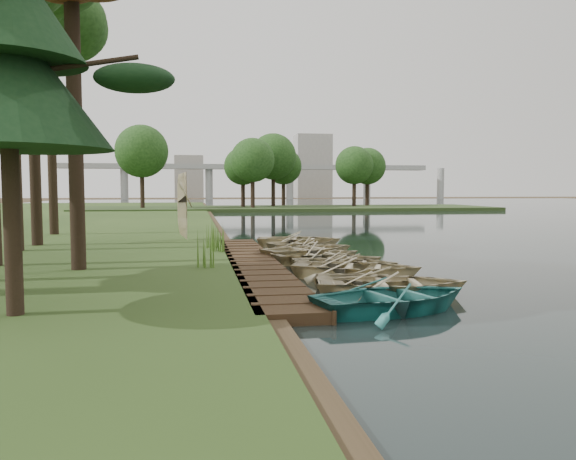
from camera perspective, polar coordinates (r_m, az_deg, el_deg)
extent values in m
plane|color=#3D2F1D|center=(19.02, 1.29, -3.96)|extent=(300.00, 300.00, 0.00)
cube|color=#342314|center=(18.77, -3.53, -3.61)|extent=(1.60, 16.00, 0.30)
cube|color=#2A3E1B|center=(69.50, 0.09, 2.20)|extent=(50.00, 14.00, 0.45)
cylinder|color=black|center=(69.51, -19.29, 4.12)|extent=(0.50, 0.50, 4.80)
sphere|color=#234818|center=(69.61, -19.37, 7.09)|extent=(5.60, 5.60, 5.60)
cylinder|color=black|center=(68.69, -13.79, 4.24)|extent=(0.50, 0.50, 4.80)
sphere|color=#234818|center=(68.79, -13.85, 7.24)|extent=(5.60, 5.60, 5.60)
cylinder|color=black|center=(68.51, -8.21, 4.32)|extent=(0.50, 0.50, 4.80)
sphere|color=#234818|center=(68.62, -8.24, 7.33)|extent=(5.60, 5.60, 5.60)
cylinder|color=black|center=(68.98, -2.65, 4.36)|extent=(0.50, 0.50, 4.80)
sphere|color=#234818|center=(69.08, -2.66, 7.34)|extent=(5.60, 5.60, 5.60)
cylinder|color=black|center=(70.09, 2.79, 4.35)|extent=(0.50, 0.50, 4.80)
sphere|color=#234818|center=(70.19, 2.80, 7.29)|extent=(5.60, 5.60, 5.60)
cylinder|color=black|center=(71.80, 8.01, 4.32)|extent=(0.50, 0.50, 4.80)
sphere|color=#234818|center=(71.89, 8.04, 7.19)|extent=(5.60, 5.60, 5.60)
cylinder|color=black|center=(74.07, 12.95, 4.25)|extent=(0.50, 0.50, 4.80)
sphere|color=#234818|center=(74.16, 12.99, 7.03)|extent=(5.60, 5.60, 5.60)
cube|color=#A5A5A0|center=(139.25, -3.90, 6.41)|extent=(90.00, 4.00, 1.20)
cylinder|color=#A5A5A0|center=(139.48, -16.29, 4.61)|extent=(1.80, 1.80, 8.00)
cylinder|color=#A5A5A0|center=(138.55, -8.02, 4.74)|extent=(1.80, 1.80, 8.00)
cylinder|color=#A5A5A0|center=(140.48, 0.19, 4.77)|extent=(1.80, 1.80, 8.00)
cylinder|color=#A5A5A0|center=(145.18, 8.02, 4.71)|extent=(1.80, 1.80, 8.00)
cylinder|color=#A5A5A0|center=(152.37, 15.24, 4.58)|extent=(1.80, 1.80, 8.00)
cube|color=#A5A5A0|center=(162.12, 2.50, 6.47)|extent=(10.00, 8.00, 18.00)
cube|color=#A5A5A0|center=(163.54, -10.01, 5.34)|extent=(8.00, 8.00, 12.00)
imported|color=teal|center=(12.44, 10.85, -6.39)|extent=(4.25, 3.48, 0.77)
imported|color=beige|center=(14.09, 10.51, -5.13)|extent=(4.14, 3.26, 0.78)
imported|color=beige|center=(15.11, 8.39, -4.77)|extent=(3.53, 3.02, 0.62)
imported|color=beige|center=(16.71, 6.94, -3.60)|extent=(4.54, 3.95, 0.79)
imported|color=beige|center=(18.10, 5.95, -3.15)|extent=(3.96, 3.46, 0.68)
imported|color=beige|center=(19.18, 4.99, -2.78)|extent=(3.29, 2.46, 0.65)
imported|color=beige|center=(20.25, 3.03, -2.32)|extent=(3.85, 3.15, 0.70)
imported|color=beige|center=(21.51, 2.13, -1.82)|extent=(4.56, 4.03, 0.78)
imported|color=beige|center=(23.20, 2.56, -1.55)|extent=(3.48, 2.78, 0.65)
imported|color=beige|center=(24.44, 1.63, -1.21)|extent=(3.93, 3.43, 0.68)
imported|color=beige|center=(25.61, 1.14, -0.84)|extent=(4.31, 3.51, 0.78)
imported|color=beige|center=(26.80, -10.38, -0.29)|extent=(3.20, 2.30, 0.66)
cylinder|color=black|center=(17.93, -20.88, 11.79)|extent=(0.43, 0.43, 9.71)
cylinder|color=black|center=(26.27, -24.46, 10.34)|extent=(0.45, 0.45, 10.74)
cylinder|color=black|center=(24.37, -26.24, 12.54)|extent=(0.48, 0.48, 12.22)
cylinder|color=black|center=(32.09, -22.92, 9.19)|extent=(0.45, 0.45, 10.73)
ellipsoid|color=#234818|center=(33.02, -23.21, 18.50)|extent=(4.40, 4.40, 3.74)
cylinder|color=black|center=(11.82, -26.23, 1.02)|extent=(0.32, 0.32, 3.68)
cone|color=black|center=(11.98, -26.65, 13.59)|extent=(3.80, 3.80, 2.60)
cone|color=black|center=(12.31, -26.88, 20.14)|extent=(2.90, 2.90, 2.25)
cone|color=#3F661E|center=(17.21, -8.43, -2.14)|extent=(0.60, 0.60, 1.03)
cone|color=#3F661E|center=(21.53, -6.99, -0.99)|extent=(0.60, 0.60, 0.92)
cone|color=#3F661E|center=(21.87, -7.16, -0.78)|extent=(0.60, 0.60, 1.02)
cone|color=#3F661E|center=(22.97, -7.71, -0.51)|extent=(0.60, 0.60, 1.05)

